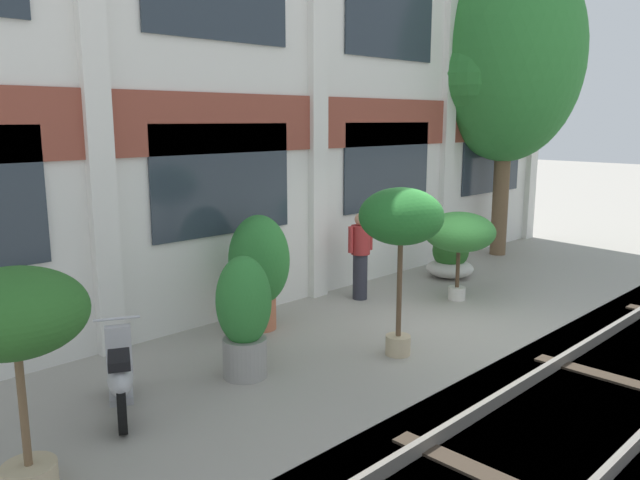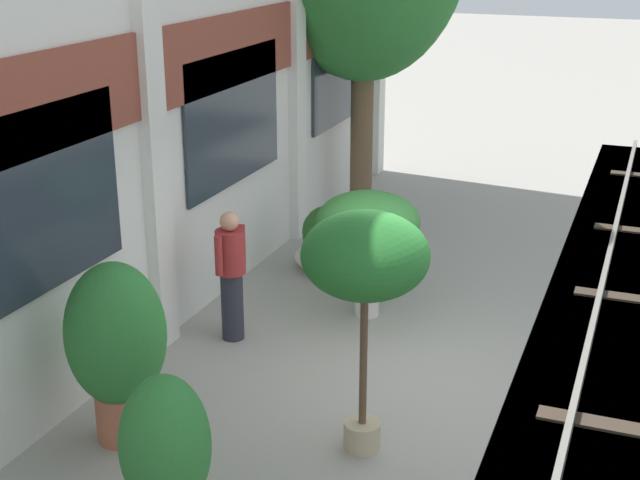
% 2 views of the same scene
% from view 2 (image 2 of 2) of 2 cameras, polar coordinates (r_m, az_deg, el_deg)
% --- Properties ---
extents(ground_plane, '(80.00, 80.00, 0.00)m').
position_cam_2_polar(ground_plane, '(9.57, 4.70, -9.16)').
color(ground_plane, '#9E998E').
extents(potted_plant_glazed_jar, '(0.93, 0.93, 1.76)m').
position_cam_2_polar(potted_plant_glazed_jar, '(8.37, -12.91, -6.36)').
color(potted_plant_glazed_jar, '#B76647').
rests_on(potted_plant_glazed_jar, ground).
extents(potted_plant_tall_urn, '(1.26, 1.26, 1.57)m').
position_cam_2_polar(potted_plant_tall_urn, '(10.69, 3.10, 1.10)').
color(potted_plant_tall_urn, beige).
rests_on(potted_plant_tall_urn, ground).
extents(potted_plant_wide_bowl, '(0.95, 0.95, 0.92)m').
position_cam_2_polar(potted_plant_wide_bowl, '(12.41, 0.53, -0.19)').
color(potted_plant_wide_bowl, beige).
rests_on(potted_plant_wide_bowl, ground).
extents(potted_plant_stone_basin, '(0.68, 0.68, 1.54)m').
position_cam_2_polar(potted_plant_stone_basin, '(6.90, -9.80, -13.93)').
color(potted_plant_stone_basin, gray).
rests_on(potted_plant_stone_basin, ground).
extents(potted_plant_low_pan, '(1.12, 1.12, 2.29)m').
position_cam_2_polar(potted_plant_low_pan, '(7.66, 2.91, -1.42)').
color(potted_plant_low_pan, tan).
rests_on(potted_plant_low_pan, ground).
extents(resident_by_doorway, '(0.52, 0.34, 1.55)m').
position_cam_2_polar(resident_by_doorway, '(10.24, -5.71, -2.06)').
color(resident_by_doorway, '#282833').
rests_on(resident_by_doorway, ground).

